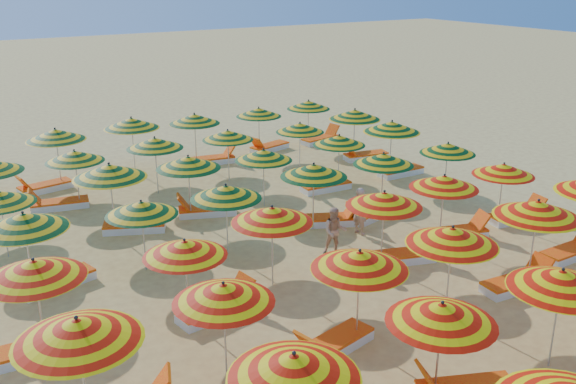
# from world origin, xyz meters

# --- Properties ---
(ground) EXTENTS (120.00, 120.00, 0.00)m
(ground) POSITION_xyz_m (0.00, 0.00, 0.00)
(ground) COLOR #EBC768
(ground) RESTS_ON ground
(umbrella_7) EXTENTS (2.51, 2.51, 2.03)m
(umbrella_7) POSITION_xyz_m (-4.03, -6.28, 1.79)
(umbrella_7) COLOR silver
(umbrella_7) RESTS_ON ground
(umbrella_8) EXTENTS (2.04, 2.04, 1.95)m
(umbrella_8) POSITION_xyz_m (-1.14, -6.19, 1.71)
(umbrella_8) COLOR silver
(umbrella_8) RESTS_ON ground
(umbrella_9) EXTENTS (2.21, 2.21, 2.02)m
(umbrella_9) POSITION_xyz_m (1.44, -6.52, 1.78)
(umbrella_9) COLOR silver
(umbrella_9) RESTS_ON ground
(umbrella_12) EXTENTS (2.18, 2.18, 2.11)m
(umbrella_12) POSITION_xyz_m (-6.38, -3.88, 1.85)
(umbrella_12) COLOR silver
(umbrella_12) RESTS_ON ground
(umbrella_13) EXTENTS (1.89, 1.89, 1.92)m
(umbrella_13) POSITION_xyz_m (-3.85, -3.68, 1.69)
(umbrella_13) COLOR silver
(umbrella_13) RESTS_ON ground
(umbrella_14) EXTENTS (2.38, 2.38, 2.01)m
(umbrella_14) POSITION_xyz_m (-1.13, -3.99, 1.77)
(umbrella_14) COLOR silver
(umbrella_14) RESTS_ON ground
(umbrella_15) EXTENTS (2.03, 2.03, 2.05)m
(umbrella_15) POSITION_xyz_m (1.17, -4.11, 1.80)
(umbrella_15) COLOR silver
(umbrella_15) RESTS_ON ground
(umbrella_16) EXTENTS (2.39, 2.39, 2.10)m
(umbrella_16) POSITION_xyz_m (3.88, -4.06, 1.85)
(umbrella_16) COLOR silver
(umbrella_16) RESTS_ON ground
(umbrella_18) EXTENTS (2.26, 2.26, 2.01)m
(umbrella_18) POSITION_xyz_m (-6.50, -1.17, 1.76)
(umbrella_18) COLOR silver
(umbrella_18) RESTS_ON ground
(umbrella_19) EXTENTS (1.88, 1.88, 1.85)m
(umbrella_19) POSITION_xyz_m (-3.65, -1.44, 1.62)
(umbrella_19) COLOR silver
(umbrella_19) RESTS_ON ground
(umbrella_20) EXTENTS (2.35, 2.35, 2.00)m
(umbrella_20) POSITION_xyz_m (-1.35, -1.03, 1.76)
(umbrella_20) COLOR silver
(umbrella_20) RESTS_ON ground
(umbrella_21) EXTENTS (2.40, 2.40, 1.99)m
(umbrella_21) POSITION_xyz_m (1.49, -1.53, 1.75)
(umbrella_21) COLOR silver
(umbrella_21) RESTS_ON ground
(umbrella_22) EXTENTS (2.37, 2.37, 1.93)m
(umbrella_22) POSITION_xyz_m (3.78, -1.20, 1.70)
(umbrella_22) COLOR silver
(umbrella_22) RESTS_ON ground
(umbrella_23) EXTENTS (1.87, 1.87, 1.85)m
(umbrella_23) POSITION_xyz_m (6.18, -1.10, 1.63)
(umbrella_23) COLOR silver
(umbrella_23) RESTS_ON ground
(umbrella_24) EXTENTS (2.13, 2.13, 2.04)m
(umbrella_24) POSITION_xyz_m (-6.24, 1.36, 1.80)
(umbrella_24) COLOR silver
(umbrella_24) RESTS_ON ground
(umbrella_25) EXTENTS (2.12, 2.12, 1.84)m
(umbrella_25) POSITION_xyz_m (-3.63, 1.26, 1.62)
(umbrella_25) COLOR silver
(umbrella_25) RESTS_ON ground
(umbrella_26) EXTENTS (2.23, 2.23, 1.93)m
(umbrella_26) POSITION_xyz_m (-1.48, 1.07, 1.69)
(umbrella_26) COLOR silver
(umbrella_26) RESTS_ON ground
(umbrella_27) EXTENTS (2.23, 2.23, 1.99)m
(umbrella_27) POSITION_xyz_m (1.32, 1.30, 1.75)
(umbrella_27) COLOR silver
(umbrella_27) RESTS_ON ground
(umbrella_28) EXTENTS (1.84, 1.84, 1.91)m
(umbrella_28) POSITION_xyz_m (3.82, 1.34, 1.68)
(umbrella_28) COLOR silver
(umbrella_28) RESTS_ON ground
(umbrella_29) EXTENTS (2.29, 2.29, 1.86)m
(umbrella_29) POSITION_xyz_m (6.43, 1.35, 1.64)
(umbrella_29) COLOR silver
(umbrella_29) RESTS_ON ground
(umbrella_31) EXTENTS (2.44, 2.44, 2.12)m
(umbrella_31) POSITION_xyz_m (-3.62, 3.80, 1.86)
(umbrella_31) COLOR silver
(umbrella_31) RESTS_ON ground
(umbrella_32) EXTENTS (2.46, 2.46, 1.98)m
(umbrella_32) POSITION_xyz_m (-1.33, 3.84, 1.74)
(umbrella_32) COLOR silver
(umbrella_32) RESTS_ON ground
(umbrella_33) EXTENTS (1.83, 1.83, 1.87)m
(umbrella_33) POSITION_xyz_m (1.06, 3.69, 1.64)
(umbrella_33) COLOR silver
(umbrella_33) RESTS_ON ground
(umbrella_34) EXTENTS (2.08, 2.08, 1.86)m
(umbrella_34) POSITION_xyz_m (4.10, 3.97, 1.63)
(umbrella_34) COLOR silver
(umbrella_34) RESTS_ON ground
(umbrella_35) EXTENTS (1.99, 1.99, 2.09)m
(umbrella_35) POSITION_xyz_m (6.24, 3.87, 1.84)
(umbrella_35) COLOR silver
(umbrella_35) RESTS_ON ground
(umbrella_37) EXTENTS (2.31, 2.31, 1.87)m
(umbrella_37) POSITION_xyz_m (-3.89, 6.55, 1.65)
(umbrella_37) COLOR silver
(umbrella_37) RESTS_ON ground
(umbrella_38) EXTENTS (2.14, 2.14, 1.93)m
(umbrella_38) POSITION_xyz_m (-1.34, 6.55, 1.70)
(umbrella_38) COLOR silver
(umbrella_38) RESTS_ON ground
(umbrella_39) EXTENTS (2.10, 2.10, 1.86)m
(umbrella_39) POSITION_xyz_m (1.24, 6.50, 1.64)
(umbrella_39) COLOR silver
(umbrella_39) RESTS_ON ground
(umbrella_40) EXTENTS (2.25, 2.25, 1.85)m
(umbrella_40) POSITION_xyz_m (3.96, 6.19, 1.62)
(umbrella_40) COLOR silver
(umbrella_40) RESTS_ON ground
(umbrella_41) EXTENTS (2.50, 2.50, 2.07)m
(umbrella_41) POSITION_xyz_m (6.41, 6.20, 1.82)
(umbrella_41) COLOR silver
(umbrella_41) RESTS_ON ground
(umbrella_43) EXTENTS (2.41, 2.41, 2.07)m
(umbrella_43) POSITION_xyz_m (-3.92, 8.85, 1.82)
(umbrella_43) COLOR silver
(umbrella_43) RESTS_ON ground
(umbrella_44) EXTENTS (2.03, 2.03, 2.08)m
(umbrella_44) POSITION_xyz_m (-1.25, 9.13, 1.83)
(umbrella_44) COLOR silver
(umbrella_44) RESTS_ON ground
(umbrella_45) EXTENTS (2.31, 2.31, 2.00)m
(umbrella_45) POSITION_xyz_m (1.05, 8.90, 1.76)
(umbrella_45) COLOR silver
(umbrella_45) RESTS_ON ground
(umbrella_46) EXTENTS (1.86, 1.86, 1.90)m
(umbrella_46) POSITION_xyz_m (3.85, 9.05, 1.67)
(umbrella_46) COLOR silver
(umbrella_46) RESTS_ON ground
(umbrella_47) EXTENTS (2.13, 2.13, 1.90)m
(umbrella_47) POSITION_xyz_m (6.28, 9.21, 1.68)
(umbrella_47) COLOR silver
(umbrella_47) RESTS_ON ground
(lounger_8) EXTENTS (1.82, 0.95, 0.69)m
(lounger_8) POSITION_xyz_m (-1.73, -4.04, 0.15)
(lounger_8) COLOR white
(lounger_8) RESTS_ON ground
(lounger_9) EXTENTS (1.77, 0.71, 0.69)m
(lounger_9) POSITION_xyz_m (3.38, -4.15, 0.15)
(lounger_9) COLOR white
(lounger_9) RESTS_ON ground
(lounger_10) EXTENTS (1.74, 0.60, 0.69)m
(lounger_10) POSITION_xyz_m (5.95, -3.69, 0.15)
(lounger_10) COLOR white
(lounger_10) RESTS_ON ground
(lounger_11) EXTENTS (1.76, 0.65, 0.69)m
(lounger_11) POSITION_xyz_m (-7.10, -1.23, 0.15)
(lounger_11) COLOR white
(lounger_11) RESTS_ON ground
(lounger_12) EXTENTS (1.80, 0.83, 0.69)m
(lounger_12) POSITION_xyz_m (-3.05, -1.61, 0.15)
(lounger_12) COLOR white
(lounger_12) RESTS_ON ground
(lounger_13) EXTENTS (1.83, 1.07, 0.69)m
(lounger_13) POSITION_xyz_m (2.08, -1.65, 0.15)
(lounger_13) COLOR white
(lounger_13) RESTS_ON ground
(lounger_14) EXTENTS (1.83, 1.05, 0.69)m
(lounger_14) POSITION_xyz_m (4.38, -1.28, 0.15)
(lounger_14) COLOR white
(lounger_14) RESTS_ON ground
(lounger_15) EXTENTS (1.80, 0.84, 0.69)m
(lounger_15) POSITION_xyz_m (6.78, -1.28, 0.15)
(lounger_15) COLOR white
(lounger_15) RESTS_ON ground
(lounger_16) EXTENTS (1.82, 1.00, 0.69)m
(lounger_16) POSITION_xyz_m (-5.74, 1.47, 0.15)
(lounger_16) COLOR white
(lounger_16) RESTS_ON ground
(lounger_17) EXTENTS (1.82, 1.24, 0.69)m
(lounger_17) POSITION_xyz_m (1.91, 1.36, 0.15)
(lounger_17) COLOR white
(lounger_17) RESTS_ON ground
(lounger_18) EXTENTS (1.82, 1.00, 0.69)m
(lounger_18) POSITION_xyz_m (3.22, 1.11, 0.15)
(lounger_18) COLOR white
(lounger_18) RESTS_ON ground
(lounger_19) EXTENTS (1.82, 1.22, 0.69)m
(lounger_19) POSITION_xyz_m (-3.02, 3.78, 0.15)
(lounger_19) COLOR white
(lounger_19) RESTS_ON ground
(lounger_20) EXTENTS (1.83, 1.13, 0.69)m
(lounger_20) POSITION_xyz_m (-0.83, 3.90, 0.15)
(lounger_20) COLOR white
(lounger_20) RESTS_ON ground
(lounger_21) EXTENTS (1.76, 0.67, 0.69)m
(lounger_21) POSITION_xyz_m (3.50, 3.90, 0.15)
(lounger_21) COLOR white
(lounger_21) RESTS_ON ground
(lounger_22) EXTENTS (1.73, 0.59, 0.69)m
(lounger_22) POSITION_xyz_m (6.75, 3.88, 0.15)
(lounger_22) COLOR white
(lounger_22) RESTS_ON ground
(lounger_23) EXTENTS (1.81, 0.91, 0.69)m
(lounger_23) POSITION_xyz_m (-4.48, 6.78, 0.15)
(lounger_23) COLOR white
(lounger_23) RESTS_ON ground
(lounger_24) EXTENTS (1.80, 0.86, 0.69)m
(lounger_24) POSITION_xyz_m (6.91, 6.14, 0.15)
(lounger_24) COLOR white
(lounger_24) RESTS_ON ground
(lounger_25) EXTENTS (1.81, 0.90, 0.69)m
(lounger_25) POSITION_xyz_m (-4.52, 8.69, 0.15)
(lounger_25) COLOR white
(lounger_25) RESTS_ON ground
(lounger_26) EXTENTS (1.81, 0.86, 0.69)m
(lounger_26) POSITION_xyz_m (1.65, 8.71, 0.15)
(lounger_26) COLOR white
(lounger_26) RESTS_ON ground
(lounger_27) EXTENTS (1.82, 0.99, 0.69)m
(lounger_27) POSITION_xyz_m (4.35, 9.16, 0.15)
(lounger_27) COLOR white
(lounger_27) RESTS_ON ground
(lounger_28) EXTENTS (1.80, 0.84, 0.69)m
(lounger_28) POSITION_xyz_m (6.88, 9.12, 0.15)
(lounger_28) COLOR white
(lounger_28) RESTS_ON ground
(beachgoer_b) EXTENTS (0.78, 0.72, 1.27)m
(beachgoer_b) POSITION_xyz_m (0.87, -0.39, 0.64)
(beachgoer_b) COLOR tan
(beachgoer_b) RESTS_ON ground
(beachgoer_a) EXTENTS (0.39, 0.53, 1.35)m
(beachgoer_a) POSITION_xyz_m (2.26, 0.37, 0.68)
(beachgoer_a) COLOR tan
(beachgoer_a) RESTS_ON ground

